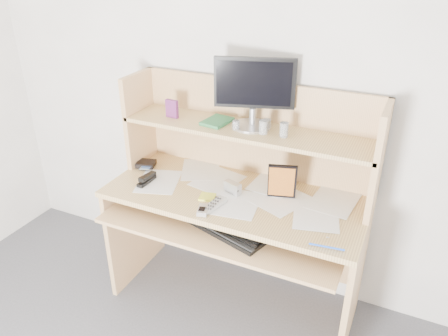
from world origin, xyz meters
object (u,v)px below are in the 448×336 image
at_px(keyboard, 226,228).
at_px(monitor, 254,91).
at_px(desk, 240,196).
at_px(tv_remote, 213,205).
at_px(game_case, 282,181).

relative_size(keyboard, monitor, 1.17).
xyz_separation_m(keyboard, monitor, (-0.02, 0.39, 0.61)).
distance_m(desk, tv_remote, 0.26).
bearing_deg(desk, monitor, 80.70).
distance_m(desk, monitor, 0.59).
height_order(desk, tv_remote, desk).
bearing_deg(tv_remote, desk, 92.06).
bearing_deg(keyboard, tv_remote, 179.15).
xyz_separation_m(desk, monitor, (0.02, 0.11, 0.58)).
relative_size(keyboard, game_case, 2.32).
bearing_deg(tv_remote, monitor, 92.32).
height_order(desk, monitor, monitor).
relative_size(desk, keyboard, 2.92).
height_order(desk, game_case, desk).
xyz_separation_m(desk, keyboard, (0.04, -0.28, -0.03)).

